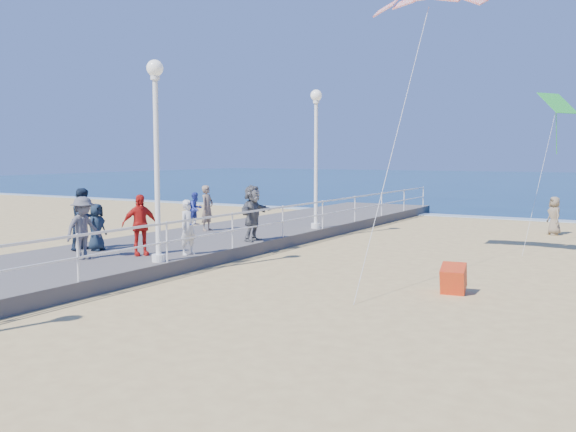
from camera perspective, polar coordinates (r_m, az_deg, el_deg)
The scene contains 17 objects.
ground at distance 14.69m, azimuth 4.52°, elevation -7.35°, with size 160.00×160.00×0.00m, color #DABA72.
surf_line at distance 34.13m, azimuth 19.70°, elevation -0.25°, with size 160.00×1.20×0.04m, color silver.
boardwalk at distance 19.08m, azimuth -16.25°, elevation -3.96°, with size 5.00×44.00×0.40m, color #68625E.
railing at distance 17.25m, azimuth -10.73°, elevation -1.30°, with size 0.05×42.00×0.55m.
lamp_post_mid at distance 17.33m, azimuth -11.63°, elevation 6.71°, with size 0.44×0.44×5.32m.
lamp_post_far at distance 24.77m, azimuth 2.51°, elevation 6.42°, with size 0.44×0.44×5.32m.
woman_holding_toddler at distance 18.49m, azimuth -8.83°, elevation -1.00°, with size 0.58×0.38×1.58m, color silver.
toddler_held at distance 18.46m, azimuth -8.20°, elevation 0.64°, with size 0.45×0.35×0.93m, color #2D3CA9.
spectator_2 at distance 18.39m, azimuth -17.74°, elevation -1.02°, with size 1.11×0.64×1.72m, color #57565B.
spectator_3 at distance 18.62m, azimuth -13.04°, elevation -0.78°, with size 1.02×0.42×1.74m, color red.
spectator_4 at distance 19.91m, azimuth -16.64°, elevation -0.95°, with size 0.69×0.45×1.41m, color #192737.
spectator_5 at distance 21.19m, azimuth -3.16°, elevation 0.27°, with size 1.73×0.55×1.86m, color #595A5E.
spectator_6 at distance 24.23m, azimuth -7.19°, elevation 0.71°, with size 0.62×0.41×1.71m, color #866F5D.
spectator_7 at distance 20.16m, azimuth -17.67°, elevation -0.26°, with size 0.90×0.70×1.86m, color #1B283D.
beach_walker_c at distance 28.12m, azimuth 22.59°, elevation 0.02°, with size 0.76×0.50×1.56m, color #806F58.
box_kite at distance 15.57m, azimuth 14.49°, elevation -5.65°, with size 0.55×0.55×0.60m, color red.
kite_diamond_green at distance 27.25m, azimuth 22.84°, elevation 9.23°, with size 1.26×1.26×0.02m, color green.
Camera 1 is at (6.22, -12.90, 3.27)m, focal length 40.00 mm.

